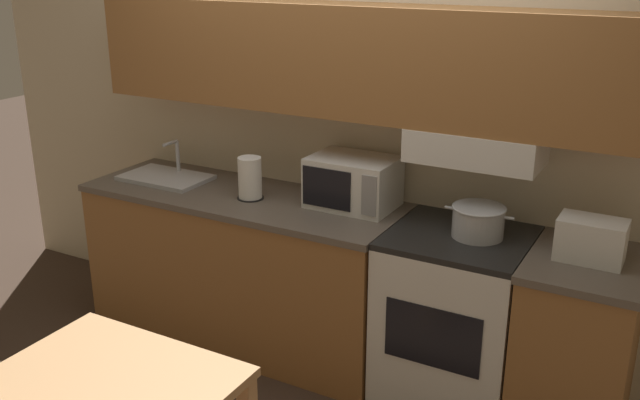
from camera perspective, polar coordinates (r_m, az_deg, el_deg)
The scene contains 10 objects.
ground_plane at distance 4.37m, azimuth 3.13°, elevation -10.71°, with size 16.00×16.00×0.00m, color #3D2D23.
wall_back at distance 3.80m, azimuth 3.39°, elevation 7.96°, with size 5.42×0.38×2.55m.
lower_counter_main at distance 4.18m, azimuth -6.04°, elevation -5.32°, with size 1.86×0.67×0.90m.
lower_counter_right_stub at distance 3.57m, azimuth 19.81°, elevation -11.10°, with size 0.50×0.67×0.90m.
stove_range at distance 3.68m, azimuth 10.68°, elevation -9.24°, with size 0.67×0.64×0.90m.
cooking_pot at distance 3.46m, azimuth 12.55°, elevation -1.62°, with size 0.33×0.26×0.15m.
microwave at distance 3.77m, azimuth 2.66°, elevation 1.45°, with size 0.45×0.33×0.27m.
toaster at distance 3.34m, azimuth 20.87°, elevation -2.98°, with size 0.30×0.18×0.19m.
sink_basin at distance 4.34m, azimuth -12.24°, elevation 1.83°, with size 0.52×0.32×0.22m.
paper_towel_roll at distance 3.91m, azimuth -5.63°, elevation 1.75°, with size 0.15×0.15×0.23m.
Camera 1 is at (1.63, -3.42, 2.19)m, focal length 40.00 mm.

